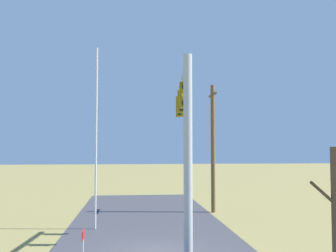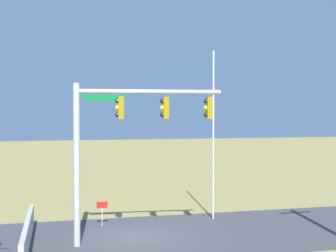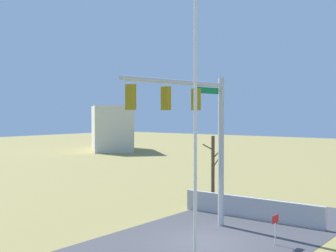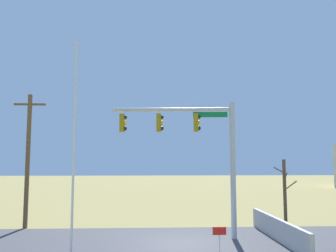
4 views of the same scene
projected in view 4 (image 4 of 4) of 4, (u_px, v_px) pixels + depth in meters
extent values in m
plane|color=olive|center=(182.00, 244.00, 16.53)|extent=(160.00, 160.00, 0.00)
cube|color=#3D3D42|center=(98.00, 244.00, 16.35)|extent=(28.00, 8.00, 0.01)
cube|color=#B7B5AD|center=(254.00, 239.00, 17.60)|extent=(6.00, 6.00, 0.01)
cube|color=#A8A8AD|center=(277.00, 229.00, 17.23)|extent=(0.20, 7.59, 1.08)
cylinder|color=#B2B5BA|center=(233.00, 169.00, 17.90)|extent=(0.28, 0.28, 6.98)
cylinder|color=#B2B5BA|center=(172.00, 110.00, 18.35)|extent=(6.29, 0.75, 0.20)
cube|color=#0F7238|center=(210.00, 115.00, 18.24)|extent=(1.80, 0.19, 0.28)
cube|color=#937A0F|center=(196.00, 123.00, 18.23)|extent=(0.27, 0.38, 0.96)
sphere|color=black|center=(199.00, 117.00, 18.25)|extent=(0.22, 0.22, 0.22)
sphere|color=yellow|center=(199.00, 123.00, 18.22)|extent=(0.22, 0.22, 0.22)
sphere|color=black|center=(199.00, 128.00, 18.19)|extent=(0.22, 0.22, 0.22)
cube|color=#937A0F|center=(159.00, 123.00, 18.31)|extent=(0.27, 0.38, 0.96)
sphere|color=black|center=(162.00, 117.00, 18.33)|extent=(0.22, 0.22, 0.22)
sphere|color=yellow|center=(162.00, 123.00, 18.30)|extent=(0.22, 0.22, 0.22)
sphere|color=black|center=(162.00, 128.00, 18.27)|extent=(0.22, 0.22, 0.22)
cube|color=#937A0F|center=(122.00, 123.00, 18.39)|extent=(0.27, 0.38, 0.96)
sphere|color=black|center=(125.00, 117.00, 18.41)|extent=(0.22, 0.22, 0.22)
sphere|color=yellow|center=(125.00, 123.00, 18.38)|extent=(0.22, 0.22, 0.22)
sphere|color=black|center=(125.00, 129.00, 18.35)|extent=(0.22, 0.22, 0.22)
cylinder|color=silver|center=(74.00, 146.00, 14.19)|extent=(0.10, 0.10, 9.06)
cylinder|color=brown|center=(28.00, 160.00, 20.78)|extent=(0.26, 0.26, 7.96)
cube|color=brown|center=(30.00, 104.00, 21.12)|extent=(1.90, 0.12, 0.12)
cylinder|color=brown|center=(285.00, 193.00, 20.66)|extent=(0.20, 0.20, 4.02)
cylinder|color=brown|center=(291.00, 185.00, 20.73)|extent=(0.78, 0.07, 0.57)
cylinder|color=brown|center=(279.00, 170.00, 20.99)|extent=(0.54, 0.47, 0.39)
cylinder|color=brown|center=(286.00, 177.00, 20.49)|extent=(0.12, 0.61, 0.55)
cylinder|color=silver|center=(220.00, 246.00, 14.18)|extent=(0.04, 0.04, 0.90)
cube|color=red|center=(219.00, 231.00, 14.24)|extent=(0.56, 0.02, 0.32)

